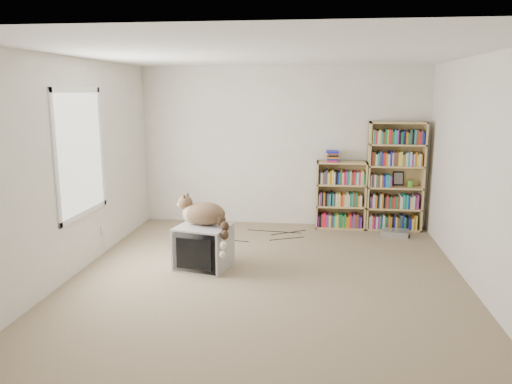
# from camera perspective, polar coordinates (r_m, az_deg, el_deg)

# --- Properties ---
(floor) EXTENTS (4.50, 5.00, 0.01)m
(floor) POSITION_cam_1_polar(r_m,az_deg,el_deg) (5.79, 1.24, -9.97)
(floor) COLOR gray
(floor) RESTS_ON ground
(wall_back) EXTENTS (4.50, 0.02, 2.50)m
(wall_back) POSITION_cam_1_polar(r_m,az_deg,el_deg) (7.93, 3.08, 5.20)
(wall_back) COLOR silver
(wall_back) RESTS_ON floor
(wall_front) EXTENTS (4.50, 0.02, 2.50)m
(wall_front) POSITION_cam_1_polar(r_m,az_deg,el_deg) (3.04, -3.38, -5.16)
(wall_front) COLOR silver
(wall_front) RESTS_ON floor
(wall_left) EXTENTS (0.02, 5.00, 2.50)m
(wall_left) POSITION_cam_1_polar(r_m,az_deg,el_deg) (6.10, -20.26, 2.60)
(wall_left) COLOR silver
(wall_left) RESTS_ON floor
(wall_right) EXTENTS (0.02, 5.00, 2.50)m
(wall_right) POSITION_cam_1_polar(r_m,az_deg,el_deg) (5.70, 24.45, 1.69)
(wall_right) COLOR silver
(wall_right) RESTS_ON floor
(ceiling) EXTENTS (4.50, 5.00, 0.02)m
(ceiling) POSITION_cam_1_polar(r_m,az_deg,el_deg) (5.40, 1.36, 15.55)
(ceiling) COLOR white
(ceiling) RESTS_ON wall_back
(window) EXTENTS (0.02, 1.22, 1.52)m
(window) POSITION_cam_1_polar(r_m,az_deg,el_deg) (6.25, -19.43, 4.25)
(window) COLOR white
(window) RESTS_ON wall_left
(crt_tv) EXTENTS (0.70, 0.66, 0.52)m
(crt_tv) POSITION_cam_1_polar(r_m,az_deg,el_deg) (6.12, -5.99, -6.24)
(crt_tv) COLOR #A6A6A9
(crt_tv) RESTS_ON floor
(cat) EXTENTS (0.74, 0.65, 0.62)m
(cat) POSITION_cam_1_polar(r_m,az_deg,el_deg) (6.02, -5.60, -2.92)
(cat) COLOR #3A2517
(cat) RESTS_ON crt_tv
(bookcase_tall) EXTENTS (0.83, 0.30, 1.66)m
(bookcase_tall) POSITION_cam_1_polar(r_m,az_deg,el_deg) (7.92, 15.59, 1.47)
(bookcase_tall) COLOR tan
(bookcase_tall) RESTS_ON floor
(bookcase_short) EXTENTS (0.76, 0.30, 1.05)m
(bookcase_short) POSITION_cam_1_polar(r_m,az_deg,el_deg) (7.90, 9.66, -0.59)
(bookcase_short) COLOR tan
(bookcase_short) RESTS_ON floor
(book_stack) EXTENTS (0.20, 0.26, 0.17)m
(book_stack) POSITION_cam_1_polar(r_m,az_deg,el_deg) (7.75, 8.74, 4.06)
(book_stack) COLOR red
(book_stack) RESTS_ON bookcase_short
(green_mug) EXTENTS (0.09, 0.09, 0.10)m
(green_mug) POSITION_cam_1_polar(r_m,az_deg,el_deg) (7.96, 17.23, 0.94)
(green_mug) COLOR #519C2C
(green_mug) RESTS_ON bookcase_tall
(framed_print) EXTENTS (0.16, 0.05, 0.22)m
(framed_print) POSITION_cam_1_polar(r_m,az_deg,el_deg) (8.01, 15.95, 1.51)
(framed_print) COLOR black
(framed_print) RESTS_ON bookcase_tall
(dvd_player) EXTENTS (0.44, 0.35, 0.09)m
(dvd_player) POSITION_cam_1_polar(r_m,az_deg,el_deg) (7.71, 15.57, -4.54)
(dvd_player) COLOR #ADADB2
(dvd_player) RESTS_ON floor
(wall_outlet) EXTENTS (0.01, 0.08, 0.13)m
(wall_outlet) POSITION_cam_1_polar(r_m,az_deg,el_deg) (6.87, -17.14, -4.20)
(wall_outlet) COLOR silver
(wall_outlet) RESTS_ON wall_left
(floor_cables) EXTENTS (1.20, 0.70, 0.01)m
(floor_cables) POSITION_cam_1_polar(r_m,az_deg,el_deg) (7.46, -0.18, -4.97)
(floor_cables) COLOR black
(floor_cables) RESTS_ON floor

